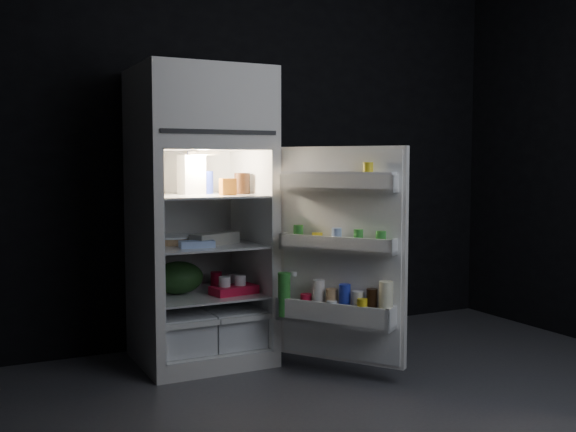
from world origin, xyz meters
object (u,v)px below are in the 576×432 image
fridge_door (340,259)px  yogurt_tray (234,290)px  egg_carton (215,239)px  milk_jug (191,175)px  refrigerator (199,206)px

fridge_door → yogurt_tray: bearing=129.9°
egg_carton → yogurt_tray: bearing=-58.9°
fridge_door → milk_jug: size_ratio=5.08×
fridge_door → egg_carton: 0.80m
refrigerator → yogurt_tray: size_ratio=6.51×
egg_carton → yogurt_tray: egg_carton is taller
refrigerator → yogurt_tray: bearing=-46.7°
refrigerator → fridge_door: refrigerator is taller
egg_carton → milk_jug: bearing=102.7°
egg_carton → yogurt_tray: 0.33m
egg_carton → yogurt_tray: (0.10, -0.07, -0.31)m
yogurt_tray → refrigerator: bearing=124.7°
refrigerator → milk_jug: 0.20m
refrigerator → egg_carton: size_ratio=5.70×
fridge_door → yogurt_tray: fridge_door is taller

